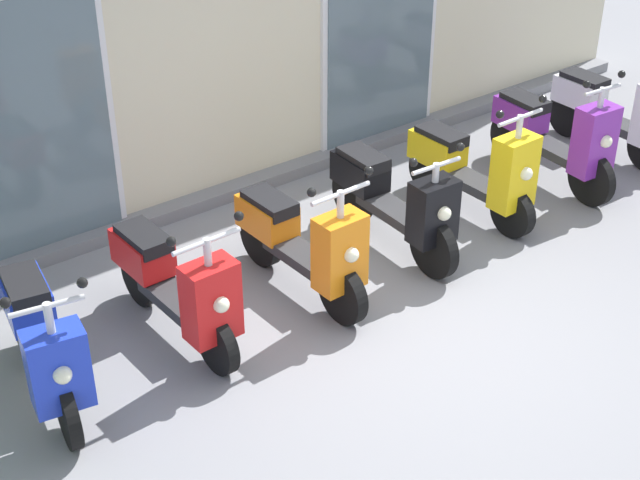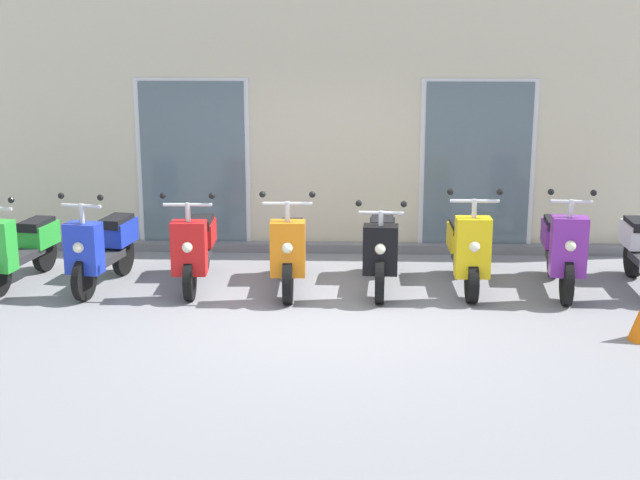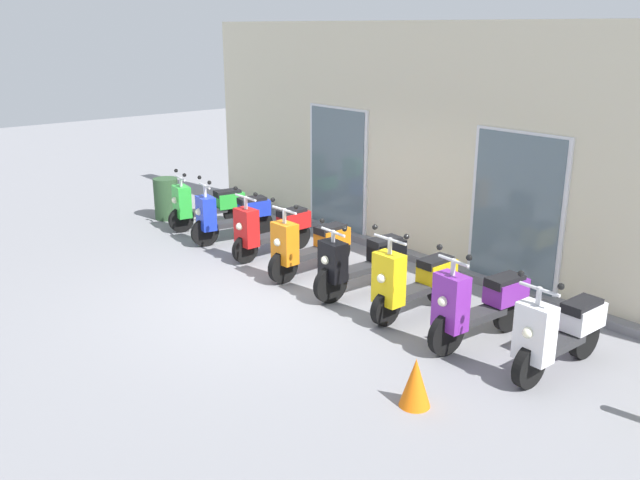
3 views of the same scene
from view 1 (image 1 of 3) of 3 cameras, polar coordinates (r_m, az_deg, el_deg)
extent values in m
plane|color=gray|center=(7.43, 6.44, -5.25)|extent=(40.00, 40.00, 0.00)
cube|color=beige|center=(8.72, -6.64, 14.16)|extent=(11.16, 0.30, 3.73)
cube|color=slate|center=(9.21, -5.15, 3.02)|extent=(11.16, 0.20, 0.12)
cube|color=silver|center=(8.08, -17.11, 6.12)|extent=(1.50, 0.04, 2.30)
cube|color=slate|center=(8.06, -17.05, 6.07)|extent=(1.38, 0.02, 2.22)
cube|color=silver|center=(9.86, 3.64, 11.95)|extent=(1.50, 0.04, 2.30)
cube|color=slate|center=(9.85, 3.72, 11.92)|extent=(1.38, 0.02, 2.22)
cylinder|color=black|center=(6.45, -14.98, -10.06)|extent=(0.17, 0.49, 0.49)
cylinder|color=black|center=(7.28, -17.06, -5.10)|extent=(0.17, 0.49, 0.49)
cube|color=#2D2D30|center=(6.80, -16.21, -6.77)|extent=(0.37, 0.68, 0.09)
cube|color=#1E38C6|center=(6.27, -15.50, -7.46)|extent=(0.42, 0.30, 0.57)
sphere|color=#F2EFCC|center=(6.14, -15.25, -7.85)|extent=(0.12, 0.12, 0.12)
cube|color=#1E38C6|center=(7.02, -17.27, -3.45)|extent=(0.39, 0.56, 0.28)
cube|color=black|center=(6.91, -17.37, -2.66)|extent=(0.34, 0.52, 0.11)
cylinder|color=silver|center=(6.04, -16.00, -4.61)|extent=(0.06, 0.06, 0.23)
cylinder|color=silver|center=(5.99, -16.13, -3.86)|extent=(0.46, 0.12, 0.04)
sphere|color=black|center=(5.97, -14.13, -2.52)|extent=(0.07, 0.07, 0.07)
sphere|color=black|center=(5.91, -18.43, -3.61)|extent=(0.07, 0.07, 0.07)
cylinder|color=black|center=(6.87, -6.22, -6.29)|extent=(0.10, 0.46, 0.46)
cylinder|color=black|center=(7.67, -10.80, -2.28)|extent=(0.10, 0.46, 0.46)
cube|color=#2D2D30|center=(7.20, -8.70, -3.53)|extent=(0.28, 0.69, 0.09)
cube|color=red|center=(6.68, -6.58, -3.67)|extent=(0.39, 0.25, 0.60)
sphere|color=#F2EFCC|center=(6.57, -5.98, -3.89)|extent=(0.12, 0.12, 0.12)
cube|color=red|center=(7.43, -10.64, -0.69)|extent=(0.31, 0.53, 0.28)
cube|color=black|center=(7.33, -10.59, 0.11)|extent=(0.27, 0.49, 0.11)
cylinder|color=silver|center=(6.47, -6.79, -0.79)|extent=(0.06, 0.06, 0.23)
cylinder|color=silver|center=(6.42, -6.84, -0.08)|extent=(0.54, 0.05, 0.04)
sphere|color=black|center=(6.49, -4.91, 1.44)|extent=(0.07, 0.07, 0.07)
sphere|color=black|center=(6.25, -8.95, -0.10)|extent=(0.07, 0.07, 0.07)
cylinder|color=black|center=(7.32, 1.38, -3.29)|extent=(0.11, 0.50, 0.49)
cylinder|color=black|center=(8.04, -3.57, 0.11)|extent=(0.11, 0.50, 0.49)
cube|color=#2D2D30|center=(7.61, -1.22, -0.88)|extent=(0.27, 0.67, 0.09)
cube|color=orange|center=(7.14, 1.21, -0.73)|extent=(0.38, 0.25, 0.61)
sphere|color=#F2EFCC|center=(7.04, 1.89, -0.89)|extent=(0.12, 0.12, 0.12)
cube|color=orange|center=(7.84, -3.20, 1.46)|extent=(0.31, 0.53, 0.28)
cube|color=black|center=(7.74, -3.06, 2.25)|extent=(0.27, 0.49, 0.11)
cylinder|color=silver|center=(6.94, 1.24, 2.10)|extent=(0.06, 0.06, 0.24)
cylinder|color=silver|center=(6.89, 1.25, 2.82)|extent=(0.54, 0.05, 0.04)
sphere|color=black|center=(7.00, 2.96, 4.19)|extent=(0.07, 0.07, 0.07)
sphere|color=black|center=(6.69, -0.51, 2.89)|extent=(0.07, 0.07, 0.07)
cylinder|color=black|center=(7.91, 6.87, -0.48)|extent=(0.12, 0.53, 0.53)
cylinder|color=black|center=(8.67, 2.00, 2.75)|extent=(0.12, 0.53, 0.53)
cube|color=#2D2D30|center=(8.23, 4.35, 1.81)|extent=(0.30, 0.72, 0.09)
cube|color=black|center=(7.77, 6.83, 1.73)|extent=(0.39, 0.26, 0.54)
sphere|color=#F2EFCC|center=(7.67, 7.48, 1.60)|extent=(0.12, 0.12, 0.12)
cube|color=black|center=(8.47, 2.43, 4.17)|extent=(0.33, 0.53, 0.28)
cube|color=black|center=(8.38, 2.62, 4.92)|extent=(0.28, 0.49, 0.11)
cylinder|color=silver|center=(7.61, 6.99, 3.98)|extent=(0.06, 0.06, 0.18)
cylinder|color=silver|center=(7.58, 7.02, 4.45)|extent=(0.49, 0.06, 0.04)
sphere|color=black|center=(7.68, 8.45, 5.57)|extent=(0.07, 0.07, 0.07)
sphere|color=black|center=(7.39, 5.63, 4.68)|extent=(0.07, 0.07, 0.07)
cylinder|color=black|center=(8.61, 11.53, 1.59)|extent=(0.11, 0.45, 0.45)
cylinder|color=black|center=(9.25, 6.56, 4.21)|extent=(0.11, 0.45, 0.45)
cube|color=#2D2D30|center=(8.87, 9.01, 3.52)|extent=(0.27, 0.67, 0.09)
cube|color=yellow|center=(8.45, 11.61, 4.02)|extent=(0.38, 0.24, 0.67)
sphere|color=#F2EFCC|center=(8.36, 12.30, 3.93)|extent=(0.12, 0.12, 0.12)
cube|color=yellow|center=(9.07, 7.10, 5.52)|extent=(0.31, 0.52, 0.28)
cube|color=black|center=(8.98, 7.34, 6.24)|extent=(0.27, 0.48, 0.11)
cylinder|color=silver|center=(8.27, 11.92, 6.65)|extent=(0.06, 0.06, 0.23)
cylinder|color=silver|center=(8.23, 11.99, 7.23)|extent=(0.53, 0.04, 0.04)
sphere|color=black|center=(8.39, 13.27, 8.28)|extent=(0.07, 0.07, 0.07)
sphere|color=black|center=(8.01, 10.79, 7.44)|extent=(0.07, 0.07, 0.07)
cylinder|color=black|center=(9.30, 16.03, 3.54)|extent=(0.13, 0.53, 0.52)
cylinder|color=black|center=(9.97, 11.42, 6.07)|extent=(0.13, 0.53, 0.52)
cube|color=#2D2D30|center=(9.58, 13.72, 5.39)|extent=(0.31, 0.70, 0.09)
cube|color=purple|center=(9.16, 16.20, 5.79)|extent=(0.40, 0.27, 0.66)
sphere|color=#F2EFCC|center=(9.07, 16.84, 5.71)|extent=(0.12, 0.12, 0.12)
cube|color=purple|center=(9.78, 12.00, 7.45)|extent=(0.34, 0.54, 0.28)
cube|color=black|center=(9.70, 12.25, 8.12)|extent=(0.30, 0.50, 0.11)
cylinder|color=silver|center=(9.00, 16.59, 8.17)|extent=(0.06, 0.06, 0.21)
cylinder|color=silver|center=(8.96, 16.67, 8.66)|extent=(0.45, 0.07, 0.04)
sphere|color=black|center=(9.09, 17.72, 9.49)|extent=(0.07, 0.07, 0.07)
sphere|color=black|center=(8.77, 15.77, 9.01)|extent=(0.07, 0.07, 0.07)
cylinder|color=black|center=(10.70, 14.75, 7.32)|extent=(0.12, 0.49, 0.48)
cube|color=#2D2D30|center=(10.37, 17.04, 6.80)|extent=(0.27, 0.66, 0.09)
cube|color=white|center=(10.53, 15.38, 8.63)|extent=(0.31, 0.53, 0.28)
cube|color=black|center=(10.46, 15.66, 9.26)|extent=(0.27, 0.48, 0.11)
camera|label=2|loc=(6.75, 92.53, -14.30)|focal=50.95mm
camera|label=3|loc=(11.41, 59.46, 12.95)|focal=37.93mm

